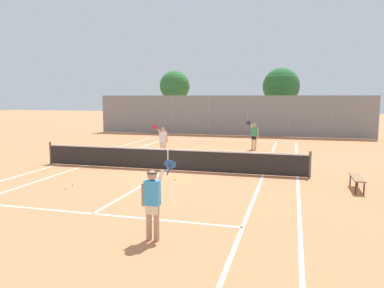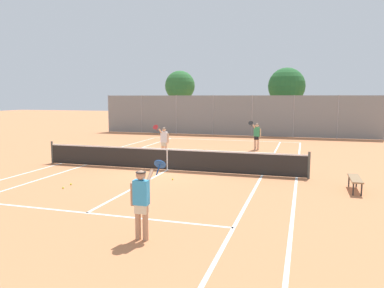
{
  "view_description": "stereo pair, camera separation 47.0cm",
  "coord_description": "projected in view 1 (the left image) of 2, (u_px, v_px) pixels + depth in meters",
  "views": [
    {
      "loc": [
        5.26,
        -15.34,
        3.22
      ],
      "look_at": [
        0.68,
        1.5,
        1.0
      ],
      "focal_mm": 35.0,
      "sensor_mm": 36.0,
      "label": 1
    },
    {
      "loc": [
        5.71,
        -15.21,
        3.22
      ],
      "look_at": [
        0.68,
        1.5,
        1.0
      ],
      "focal_mm": 35.0,
      "sensor_mm": 36.0,
      "label": 2
    }
  ],
  "objects": [
    {
      "name": "ground_plane",
      "position": [
        168.0,
        170.0,
        16.46
      ],
      "size": [
        120.0,
        120.0,
        0.0
      ],
      "primitive_type": "plane",
      "color": "#CC7A4C"
    },
    {
      "name": "tennis_net",
      "position": [
        168.0,
        159.0,
        16.39
      ],
      "size": [
        12.0,
        0.1,
        1.07
      ],
      "color": "#474C47",
      "rests_on": "ground"
    },
    {
      "name": "loose_tennis_ball_0",
      "position": [
        175.0,
        179.0,
        14.5
      ],
      "size": [
        0.07,
        0.07,
        0.07
      ],
      "primitive_type": "sphere",
      "color": "#D1DB33",
      "rests_on": "ground"
    },
    {
      "name": "courtside_bench",
      "position": [
        357.0,
        178.0,
        12.93
      ],
      "size": [
        0.36,
        1.5,
        0.47
      ],
      "color": "olive",
      "rests_on": "ground"
    },
    {
      "name": "loose_tennis_ball_3",
      "position": [
        142.0,
        158.0,
        19.5
      ],
      "size": [
        0.07,
        0.07,
        0.07
      ],
      "primitive_type": "sphere",
      "color": "#D1DB33",
      "rests_on": "ground"
    },
    {
      "name": "loose_tennis_ball_1",
      "position": [
        66.0,
        189.0,
        13.03
      ],
      "size": [
        0.07,
        0.07,
        0.07
      ],
      "primitive_type": "sphere",
      "color": "#D1DB33",
      "rests_on": "ground"
    },
    {
      "name": "player_far_left",
      "position": [
        163.0,
        140.0,
        19.67
      ],
      "size": [
        0.67,
        0.73,
        1.77
      ],
      "color": "#D8A884",
      "rests_on": "ground"
    },
    {
      "name": "player_near_side",
      "position": [
        153.0,
        200.0,
        8.34
      ],
      "size": [
        0.65,
        0.74,
        1.77
      ],
      "color": "tan",
      "rests_on": "ground"
    },
    {
      "name": "player_far_right",
      "position": [
        254.0,
        134.0,
        22.73
      ],
      "size": [
        0.72,
        0.72,
        1.77
      ],
      "color": "#D8A884",
      "rests_on": "ground"
    },
    {
      "name": "tree_behind_left",
      "position": [
        175.0,
        87.0,
        35.52
      ],
      "size": [
        2.84,
        2.84,
        5.65
      ],
      "color": "brown",
      "rests_on": "ground"
    },
    {
      "name": "tree_behind_right",
      "position": [
        282.0,
        88.0,
        33.01
      ],
      "size": [
        3.23,
        3.23,
        5.74
      ],
      "color": "brown",
      "rests_on": "ground"
    },
    {
      "name": "loose_tennis_ball_2",
      "position": [
        73.0,
        185.0,
        13.58
      ],
      "size": [
        0.07,
        0.07,
        0.07
      ],
      "primitive_type": "sphere",
      "color": "#D1DB33",
      "rests_on": "ground"
    },
    {
      "name": "back_fence",
      "position": [
        228.0,
        115.0,
        30.93
      ],
      "size": [
        22.93,
        0.08,
        3.32
      ],
      "color": "gray",
      "rests_on": "ground"
    },
    {
      "name": "court_line_markings",
      "position": [
        168.0,
        170.0,
        16.46
      ],
      "size": [
        11.1,
        23.9,
        0.01
      ],
      "color": "silver",
      "rests_on": "ground"
    }
  ]
}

